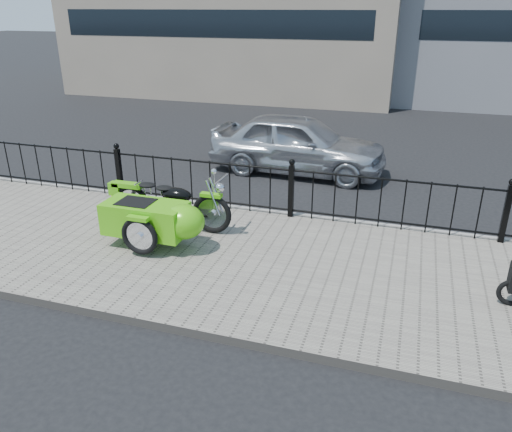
% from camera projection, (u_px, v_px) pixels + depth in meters
% --- Properties ---
extents(ground, '(120.00, 120.00, 0.00)m').
position_uv_depth(ground, '(270.00, 253.00, 7.97)').
color(ground, black).
rests_on(ground, ground).
extents(sidewalk, '(30.00, 3.80, 0.12)m').
position_uv_depth(sidewalk, '(261.00, 264.00, 7.51)').
color(sidewalk, slate).
rests_on(sidewalk, ground).
extents(curb, '(30.00, 0.10, 0.12)m').
position_uv_depth(curb, '(292.00, 216.00, 9.21)').
color(curb, gray).
rests_on(curb, ground).
extents(iron_fence, '(14.11, 0.11, 1.08)m').
position_uv_depth(iron_fence, '(291.00, 192.00, 8.88)').
color(iron_fence, black).
rests_on(iron_fence, sidewalk).
extents(motorcycle_sidecar, '(2.28, 1.48, 0.98)m').
position_uv_depth(motorcycle_sidecar, '(160.00, 216.00, 7.85)').
color(motorcycle_sidecar, black).
rests_on(motorcycle_sidecar, sidewalk).
extents(spare_tire, '(0.57, 0.12, 0.56)m').
position_uv_depth(spare_tire, '(116.00, 217.00, 8.30)').
color(spare_tire, black).
rests_on(spare_tire, sidewalk).
extents(sedan_car, '(4.13, 1.83, 1.38)m').
position_uv_depth(sedan_car, '(298.00, 144.00, 11.56)').
color(sedan_car, silver).
rests_on(sedan_car, ground).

